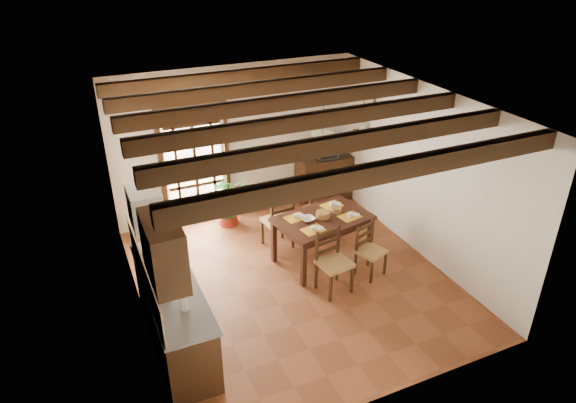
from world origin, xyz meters
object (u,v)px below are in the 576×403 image
chair_near_left (333,273)px  chair_far_left (278,230)px  chair_near_right (370,260)px  pendant_lamp (322,138)px  potted_plant (227,196)px  chair_far_right (312,220)px  kitchen_counter (173,312)px  crt_tv (325,148)px  sideboard (324,178)px  dining_table (323,223)px

chair_near_left → chair_far_left: bearing=92.5°
chair_near_right → pendant_lamp: pendant_lamp is taller
chair_far_left → potted_plant: (-0.52, 1.08, 0.26)m
chair_near_left → chair_far_right: bearing=66.4°
kitchen_counter → chair_near_right: kitchen_counter is taller
pendant_lamp → crt_tv: bearing=60.1°
sideboard → pendant_lamp: 2.65m
kitchen_counter → chair_near_left: bearing=2.7°
chair_near_left → crt_tv: size_ratio=2.16×
sideboard → crt_tv: (0.00, -0.01, 0.64)m
chair_far_left → potted_plant: potted_plant is taller
chair_near_right → sideboard: bearing=58.3°
kitchen_counter → potted_plant: (1.60, 2.66, 0.10)m
crt_tv → chair_near_right: bearing=-96.8°
dining_table → sideboard: size_ratio=1.50×
dining_table → pendant_lamp: size_ratio=1.89×
sideboard → chair_near_right: bearing=-102.0°
chair_near_right → crt_tv: (0.55, 2.58, 0.83)m
kitchen_counter → dining_table: 2.78m
crt_tv → pendant_lamp: (-1.04, -1.81, 0.98)m
dining_table → chair_far_right: size_ratio=1.77×
dining_table → chair_near_right: 0.93m
kitchen_counter → crt_tv: 4.66m
chair_far_left → pendant_lamp: pendant_lamp is taller
kitchen_counter → crt_tv: kitchen_counter is taller
crt_tv → dining_table: bearing=-113.4°
kitchen_counter → crt_tv: bearing=37.6°
crt_tv → sideboard: bearing=95.2°
chair_far_left → crt_tv: crt_tv is taller
kitchen_counter → dining_table: bearing=19.2°
dining_table → potted_plant: potted_plant is taller
potted_plant → sideboard: bearing=4.6°
dining_table → crt_tv: 2.21m
potted_plant → crt_tv: bearing=4.4°
kitchen_counter → sideboard: 4.62m
kitchen_counter → chair_near_left: 2.40m
dining_table → chair_near_right: size_ratio=1.89×
pendant_lamp → kitchen_counter: bearing=-158.9°
chair_far_left → potted_plant: 1.23m
chair_near_left → potted_plant: size_ratio=0.49×
kitchen_counter → pendant_lamp: bearing=21.1°
chair_far_left → chair_far_right: size_ratio=1.08×
chair_near_left → crt_tv: crt_tv is taller
kitchen_counter → chair_far_right: kitchen_counter is taller
dining_table → chair_far_right: chair_far_right is taller
chair_far_left → crt_tv: 2.12m
chair_far_right → crt_tv: 1.60m
chair_far_left → potted_plant: bearing=-69.9°
chair_near_left → chair_far_right: 1.66m
kitchen_counter → chair_near_right: size_ratio=2.65×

